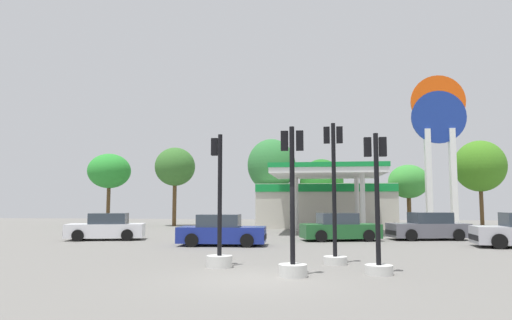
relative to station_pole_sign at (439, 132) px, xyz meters
name	(u,v)px	position (x,y,z in m)	size (l,w,h in m)	color
ground_plane	(257,279)	(-10.66, -22.10, -7.22)	(90.00, 90.00, 0.00)	slate
gas_station	(325,202)	(-8.27, 3.33, -5.11)	(10.98, 13.73, 4.55)	beige
station_pole_sign	(439,132)	(0.00, 0.00, 0.00)	(3.89, 0.56, 11.45)	white
car_0	(340,228)	(-7.76, -9.03, -6.54)	(4.48, 2.71, 1.50)	black
car_1	(222,231)	(-13.57, -12.70, -6.54)	(4.27, 2.08, 1.50)	black
car_2	(428,227)	(-2.83, -7.81, -6.53)	(4.51, 2.55, 1.52)	black
car_4	(106,228)	(-20.61, -10.21, -6.55)	(4.44, 2.74, 1.48)	black
traffic_signal_0	(219,236)	(-12.14, -20.01, -6.24)	(0.82, 0.82, 4.28)	silver
traffic_signal_1	(378,226)	(-7.28, -20.86, -5.83)	(0.80, 0.80, 4.09)	silver
traffic_signal_2	(334,213)	(-8.43, -18.81, -5.53)	(0.79, 0.79, 4.77)	silver
traffic_signal_3	(293,229)	(-9.71, -21.56, -5.92)	(0.80, 0.80, 4.22)	silver
tree_0	(109,171)	(-28.06, 5.74, -2.24)	(3.92, 3.92, 6.61)	brown
tree_1	(175,167)	(-21.57, 5.19, -1.95)	(3.60, 3.60, 7.03)	brown
tree_2	(271,165)	(-12.91, 5.96, -1.81)	(4.28, 4.28, 7.75)	brown
tree_3	(322,182)	(-8.48, 6.78, -3.33)	(3.88, 3.88, 5.97)	brown
tree_4	(408,182)	(-0.95, 6.84, -3.33)	(3.44, 3.44, 5.39)	brown
tree_5	(480,166)	(5.29, 7.54, -1.96)	(4.34, 4.34, 7.52)	brown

